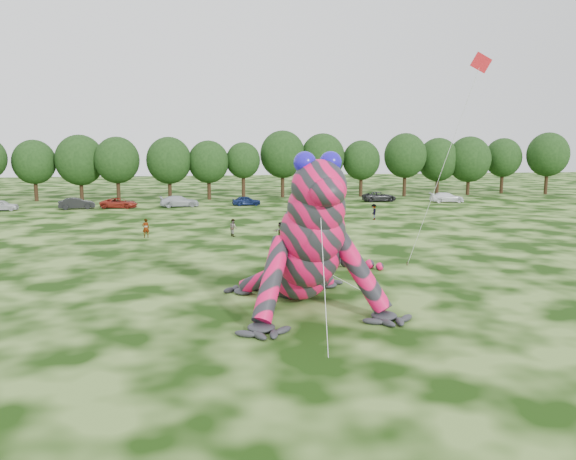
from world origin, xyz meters
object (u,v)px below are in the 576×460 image
(tree_14, at_px, (438,166))
(car_6, at_px, (379,197))
(car_1, at_px, (77,203))
(car_2, at_px, (119,203))
(inflatable_gecko, at_px, (294,225))
(tree_17, at_px, (547,163))
(car_5, at_px, (306,199))
(car_0, at_px, (1,205))
(spectator_1, at_px, (233,228))
(tree_11, at_px, (323,165))
(tree_15, at_px, (469,166))
(spectator_5, at_px, (280,231))
(tree_6, at_px, (117,169))
(tree_12, at_px, (361,169))
(spectator_0, at_px, (146,228))
(car_3, at_px, (179,201))
(tree_8, at_px, (209,170))
(tree_9, at_px, (243,171))
(tree_7, at_px, (169,169))
(tree_10, at_px, (283,164))
(tree_4, at_px, (35,171))
(car_4, at_px, (246,201))
(tree_16, at_px, (503,166))
(tree_5, at_px, (80,168))
(spectator_2, at_px, (374,212))
(tree_13, at_px, (405,165))
(car_7, at_px, (447,197))

(tree_14, distance_m, car_6, 16.08)
(car_1, height_order, car_6, car_1)
(car_2, bearing_deg, inflatable_gecko, -150.47)
(inflatable_gecko, bearing_deg, car_1, 107.15)
(tree_17, xyz_separation_m, car_5, (-42.61, -7.45, -4.49))
(car_0, height_order, spectator_1, spectator_1)
(tree_11, bearing_deg, tree_15, -0.98)
(car_1, bearing_deg, spectator_5, -151.52)
(tree_6, bearing_deg, tree_11, 2.76)
(tree_12, height_order, spectator_0, tree_12)
(car_0, distance_m, spectator_5, 42.04)
(tree_15, xyz_separation_m, car_1, (-60.14, -10.60, -4.07))
(car_3, height_order, car_6, car_3)
(tree_8, relative_size, tree_9, 1.03)
(tree_9, height_order, tree_15, tree_15)
(tree_8, xyz_separation_m, spectator_0, (-6.63, -34.01, -3.60))
(tree_6, relative_size, car_5, 2.36)
(tree_14, bearing_deg, tree_7, -177.48)
(inflatable_gecko, height_order, tree_7, tree_7)
(car_5, relative_size, spectator_5, 2.48)
(tree_10, distance_m, tree_14, 26.07)
(tree_4, distance_m, car_1, 14.53)
(tree_12, height_order, car_4, tree_12)
(car_3, distance_m, spectator_0, 24.82)
(tree_16, bearing_deg, car_5, -164.29)
(tree_6, distance_m, tree_10, 25.03)
(tree_5, distance_m, spectator_0, 37.74)
(spectator_2, bearing_deg, tree_5, -95.50)
(tree_9, relative_size, car_2, 1.80)
(spectator_1, bearing_deg, car_4, -30.91)
(car_1, bearing_deg, tree_5, -3.86)
(tree_11, height_order, spectator_5, tree_11)
(car_2, bearing_deg, car_3, -77.28)
(tree_12, relative_size, spectator_5, 5.54)
(car_0, xyz_separation_m, spectator_2, (44.37, -15.97, 0.20))
(tree_14, bearing_deg, spectator_5, -129.62)
(car_2, xyz_separation_m, car_5, (25.67, 1.75, -0.01))
(tree_8, relative_size, car_6, 1.78)
(tree_6, distance_m, spectator_0, 34.59)
(tree_10, xyz_separation_m, tree_13, (19.73, -1.45, -0.19))
(tree_14, distance_m, spectator_5, 50.79)
(tree_9, distance_m, car_6, 21.15)
(tree_15, bearing_deg, tree_4, 179.21)
(tree_8, bearing_deg, tree_17, -0.33)
(tree_5, relative_size, car_3, 1.88)
(inflatable_gecko, distance_m, tree_11, 58.98)
(tree_11, height_order, car_0, tree_11)
(car_7, xyz_separation_m, spectator_1, (-32.75, -24.94, 0.11))
(tree_5, height_order, spectator_0, tree_5)
(car_4, relative_size, spectator_1, 2.38)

